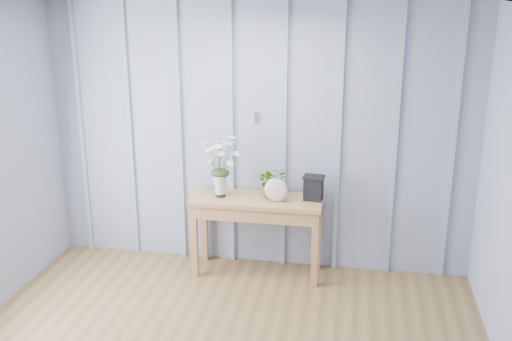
% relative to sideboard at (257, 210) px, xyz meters
% --- Properties ---
extents(room_shell, '(4.00, 4.50, 2.50)m').
position_rel_sideboard_xyz_m(room_shell, '(-0.04, -1.08, 1.35)').
color(room_shell, '#8F97B2').
rests_on(room_shell, ground).
extents(sideboard, '(1.20, 0.45, 0.75)m').
position_rel_sideboard_xyz_m(sideboard, '(0.00, 0.00, 0.00)').
color(sideboard, '#9F6F43').
rests_on(sideboard, ground).
extents(daisy_vase, '(0.42, 0.32, 0.59)m').
position_rel_sideboard_xyz_m(daisy_vase, '(-0.34, -0.02, 0.48)').
color(daisy_vase, black).
rests_on(daisy_vase, sideboard).
extents(spider_plant, '(0.34, 0.33, 0.29)m').
position_rel_sideboard_xyz_m(spider_plant, '(0.12, 0.07, 0.26)').
color(spider_plant, '#1D3814').
rests_on(spider_plant, sideboard).
extents(felt_disc_vessel, '(0.22, 0.09, 0.22)m').
position_rel_sideboard_xyz_m(felt_disc_vessel, '(0.18, -0.06, 0.22)').
color(felt_disc_vessel, '#9A4E73').
rests_on(felt_disc_vessel, sideboard).
extents(carved_box, '(0.20, 0.16, 0.23)m').
position_rel_sideboard_xyz_m(carved_box, '(0.51, 0.05, 0.23)').
color(carved_box, black).
rests_on(carved_box, sideboard).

